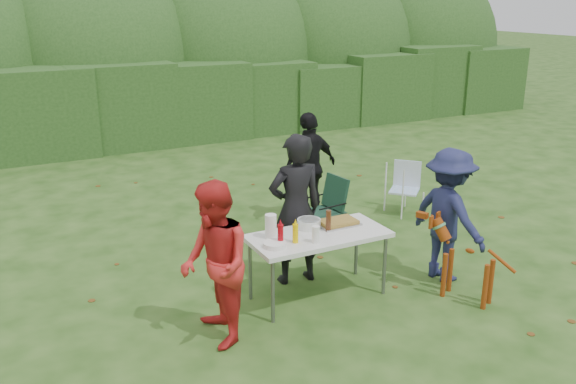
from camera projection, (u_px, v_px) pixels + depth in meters
name	position (u px, v px, depth m)	size (l,w,h in m)	color
ground	(291.00, 301.00, 6.60)	(80.00, 80.00, 0.00)	#1E4211
hedge_row	(120.00, 107.00, 13.10)	(22.00, 1.40, 1.70)	#23471C
shrub_backdrop	(102.00, 64.00, 14.22)	(20.00, 2.60, 3.20)	#3D6628
folding_table	(318.00, 238.00, 6.50)	(1.50, 0.70, 0.74)	silver
person_cook	(295.00, 209.00, 6.82)	(0.64, 0.42, 1.74)	black
person_red_jacket	(215.00, 265.00, 5.62)	(0.77, 0.60, 1.58)	red
person_black_puffy	(309.00, 167.00, 8.77)	(0.93, 0.39, 1.59)	black
child	(448.00, 215.00, 6.92)	(1.00, 0.58, 1.55)	#1C2048
dog	(469.00, 263.00, 6.51)	(0.92, 0.37, 0.87)	#7D330C
camping_chair	(324.00, 209.00, 8.17)	(0.53, 0.53, 0.86)	#173728
lawn_chair	(404.00, 188.00, 9.14)	(0.46, 0.46, 0.78)	#538FD4
food_tray	(338.00, 224.00, 6.73)	(0.45, 0.30, 0.02)	#B7B7BA
focaccia_bread	(338.00, 222.00, 6.72)	(0.40, 0.26, 0.04)	olive
mustard_bottle	(295.00, 233.00, 6.23)	(0.06, 0.06, 0.20)	#E8C000
ketchup_bottle	(281.00, 235.00, 6.17)	(0.06, 0.06, 0.22)	#A30710
beer_bottle	(328.00, 221.00, 6.51)	(0.06, 0.06, 0.24)	#47230F
paper_towel_roll	(271.00, 226.00, 6.33)	(0.12, 0.12, 0.26)	white
cup_stack	(316.00, 234.00, 6.23)	(0.08, 0.08, 0.18)	white
pasta_bowl	(309.00, 224.00, 6.63)	(0.26, 0.26, 0.10)	silver
plate_stack	(275.00, 245.00, 6.14)	(0.24, 0.24, 0.05)	white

